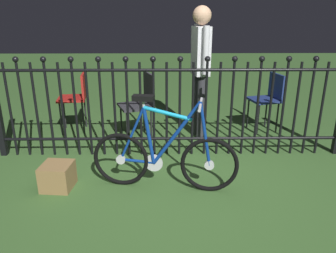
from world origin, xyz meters
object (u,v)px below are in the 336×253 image
(bicycle, at_px, (164,157))
(chair_charcoal, at_px, (141,100))
(display_crate, at_px, (58,176))
(chair_navy, at_px, (269,96))
(chair_red, at_px, (77,95))
(person_visitor, at_px, (201,61))

(bicycle, xyz_separation_m, chair_charcoal, (-0.30, 1.38, 0.19))
(bicycle, distance_m, chair_charcoal, 1.43)
(chair_charcoal, xyz_separation_m, display_crate, (-0.75, -1.37, -0.40))
(chair_navy, bearing_deg, chair_red, -179.77)
(chair_navy, distance_m, person_visitor, 1.17)
(chair_red, relative_size, person_visitor, 0.49)
(bicycle, height_order, display_crate, bicycle)
(bicycle, relative_size, chair_charcoal, 1.60)
(chair_charcoal, bearing_deg, chair_navy, 8.40)
(bicycle, relative_size, display_crate, 4.92)
(chair_navy, bearing_deg, chair_charcoal, -171.60)
(chair_navy, distance_m, chair_charcoal, 1.81)
(chair_red, relative_size, chair_navy, 1.02)
(chair_red, xyz_separation_m, chair_navy, (2.72, 0.01, -0.02))
(bicycle, bearing_deg, person_visitor, 71.13)
(bicycle, bearing_deg, chair_navy, 47.81)
(chair_red, bearing_deg, bicycle, -53.17)
(bicycle, relative_size, person_visitor, 0.82)
(chair_red, bearing_deg, chair_charcoal, -15.36)
(bicycle, height_order, chair_charcoal, bicycle)
(chair_red, height_order, display_crate, chair_red)
(bicycle, distance_m, display_crate, 1.08)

